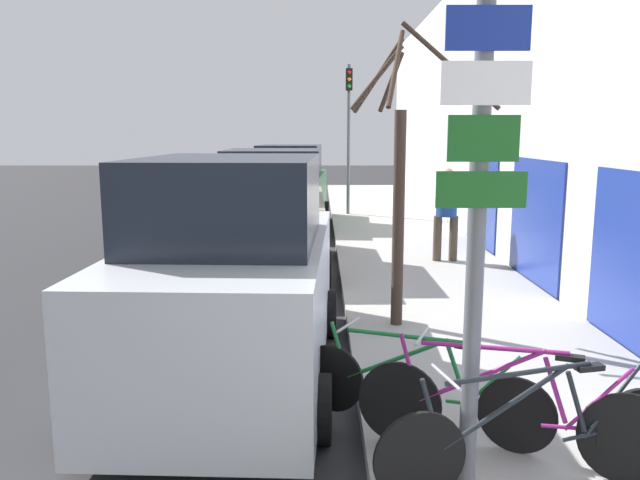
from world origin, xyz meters
TOP-DOWN VIEW (x-y plane):
  - ground_plane at (0.00, 11.20)m, footprint 80.00×80.00m
  - sidewalk_curb at (2.60, 14.00)m, footprint 3.20×32.00m
  - building_facade at (4.35, 13.92)m, footprint 0.23×32.00m
  - signpost at (1.68, 4.04)m, footprint 0.59×0.14m
  - bicycle_0 at (2.12, 4.01)m, footprint 2.27×0.65m
  - bicycle_1 at (2.04, 4.36)m, footprint 2.19×0.89m
  - bicycle_2 at (1.46, 4.88)m, footprint 1.99×1.06m
  - parked_car_0 at (-0.27, 6.37)m, footprint 2.25×4.64m
  - parked_car_1 at (-0.24, 11.67)m, footprint 2.14×4.40m
  - parked_car_2 at (-0.18, 17.18)m, footprint 2.19×4.27m
  - pedestrian_near at (3.09, 11.97)m, footprint 0.48×0.40m
  - street_tree at (1.64, 7.84)m, footprint 1.82×1.55m
  - traffic_light at (1.50, 19.13)m, footprint 0.20×0.30m

SIDE VIEW (x-z plane):
  - ground_plane at x=0.00m, z-range 0.00..0.00m
  - sidewalk_curb at x=2.60m, z-range 0.00..0.15m
  - bicycle_2 at x=1.46m, z-range 0.09..0.94m
  - bicycle_0 at x=2.12m, z-range 0.09..0.99m
  - bicycle_1 at x=2.04m, z-range 0.08..1.02m
  - parked_car_2 at x=-0.18m, z-range -0.10..2.21m
  - parked_car_1 at x=-0.24m, z-range -0.11..2.22m
  - parked_car_0 at x=-0.27m, z-range -0.11..2.28m
  - pedestrian_near at x=3.09m, z-range 0.29..2.11m
  - street_tree at x=1.64m, z-range 0.08..3.90m
  - signpost at x=1.68m, z-range 0.32..3.73m
  - traffic_light at x=1.50m, z-range 0.78..5.28m
  - building_facade at x=4.35m, z-range -0.03..6.47m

